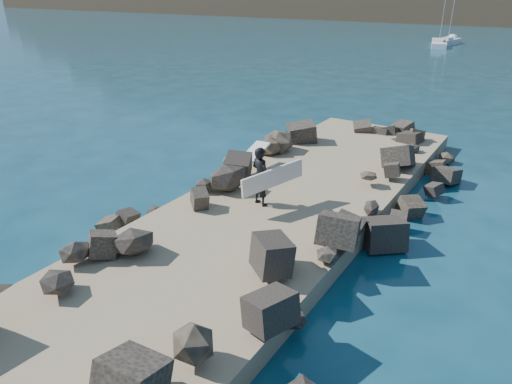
# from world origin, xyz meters

# --- Properties ---
(ground) EXTENTS (800.00, 800.00, 0.00)m
(ground) POSITION_xyz_m (0.00, 0.00, 0.00)
(ground) COLOR #0F384C
(ground) RESTS_ON ground
(jetty) EXTENTS (6.00, 26.00, 0.60)m
(jetty) POSITION_xyz_m (0.00, -2.00, 0.30)
(jetty) COLOR #8C7759
(jetty) RESTS_ON ground
(riprap_left) EXTENTS (2.60, 22.00, 1.00)m
(riprap_left) POSITION_xyz_m (-2.90, -1.50, 0.50)
(riprap_left) COLOR black
(riprap_left) RESTS_ON ground
(riprap_right) EXTENTS (2.60, 22.00, 1.00)m
(riprap_right) POSITION_xyz_m (2.90, -1.50, 0.50)
(riprap_right) COLOR black
(riprap_right) RESTS_ON ground
(surfboard_resting) EXTENTS (0.81, 2.40, 0.08)m
(surfboard_resting) POSITION_xyz_m (-2.35, 2.20, 1.04)
(surfboard_resting) COLOR white
(surfboard_resting) RESTS_ON riprap_left
(surfer_with_board) EXTENTS (1.30, 2.26, 1.92)m
(surfer_with_board) POSITION_xyz_m (-0.39, -0.03, 1.57)
(surfer_with_board) COLOR black
(surfer_with_board) RESTS_ON jetty
(sailboat_b) EXTENTS (2.36, 6.17, 7.38)m
(sailboat_b) POSITION_xyz_m (-6.40, 55.48, 0.35)
(sailboat_b) COLOR white
(sailboat_b) RESTS_ON ground
(sailboat_a) EXTENTS (3.45, 8.01, 9.36)m
(sailboat_a) POSITION_xyz_m (-7.01, 53.12, 0.35)
(sailboat_a) COLOR white
(sailboat_a) RESTS_ON ground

